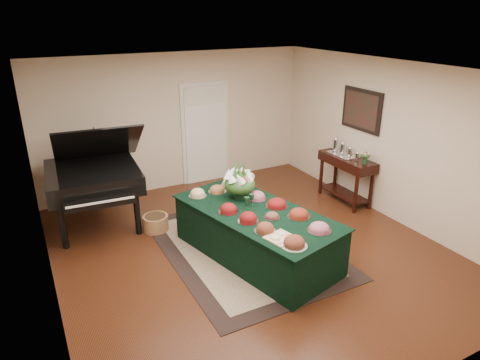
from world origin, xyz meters
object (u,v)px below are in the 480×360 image
buffet_table (256,234)px  grand_piano (93,176)px  floral_centerpiece (240,180)px  mahogany_sideboard (347,167)px

buffet_table → grand_piano: grand_piano is taller
floral_centerpiece → mahogany_sideboard: bearing=9.6°
floral_centerpiece → grand_piano: size_ratio=0.27×
buffet_table → floral_centerpiece: floral_centerpiece is taller
floral_centerpiece → grand_piano: grand_piano is taller
buffet_table → grand_piano: size_ratio=1.50×
buffet_table → floral_centerpiece: bearing=89.6°
grand_piano → buffet_table: bearing=-48.8°
grand_piano → mahogany_sideboard: 4.53m
grand_piano → mahogany_sideboard: bearing=-15.3°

